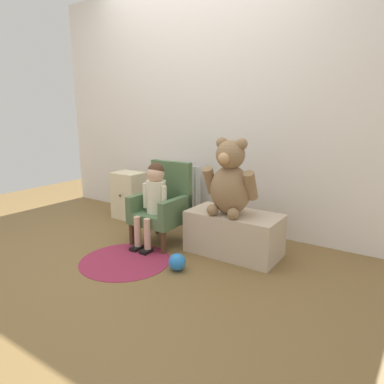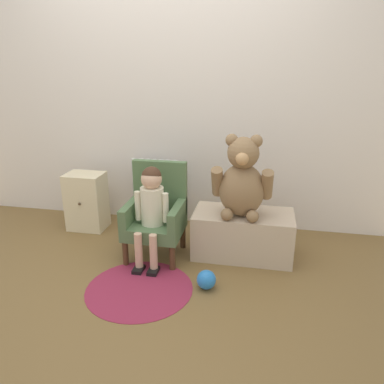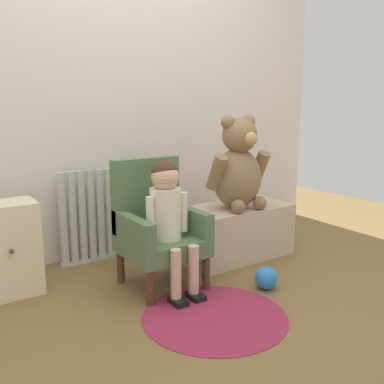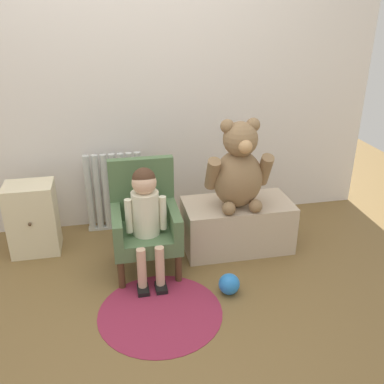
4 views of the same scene
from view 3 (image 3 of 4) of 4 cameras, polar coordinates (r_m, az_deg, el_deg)
ground_plane at (r=2.14m, az=1.79°, el=-16.66°), size 6.00×6.00×0.00m
back_wall at (r=2.94m, az=-12.34°, el=14.96°), size 3.80×0.05×2.40m
radiator at (r=2.85m, az=-13.23°, el=-3.20°), size 0.43×0.05×0.61m
small_dresser at (r=2.51m, az=-23.50°, el=-6.98°), size 0.32×0.27×0.51m
child_armchair at (r=2.43m, az=-4.64°, el=-4.67°), size 0.42×0.41×0.71m
child_figure at (r=2.30m, az=-3.27°, el=-2.05°), size 0.25×0.35×0.73m
low_bench at (r=2.91m, az=5.76°, el=-5.23°), size 0.75×0.39×0.35m
large_teddy_bear at (r=2.77m, az=6.18°, el=3.22°), size 0.44×0.31×0.60m
floor_rug at (r=2.17m, az=2.97°, el=-16.15°), size 0.71×0.71×0.01m
toy_ball at (r=2.47m, az=9.83°, el=-11.20°), size 0.13×0.13×0.13m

